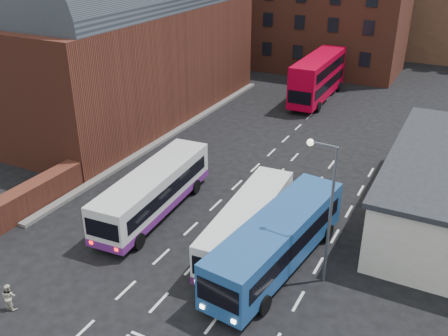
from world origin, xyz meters
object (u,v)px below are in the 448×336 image
at_px(street_lamp, 326,202).
at_px(pedestrian_beige, 9,297).
at_px(bus_blue, 278,239).
at_px(bus_white_outbound, 154,189).
at_px(bus_white_inbound, 248,222).
at_px(bus_red_double, 318,77).

bearing_deg(street_lamp, pedestrian_beige, -144.36).
height_order(bus_blue, pedestrian_beige, bus_blue).
bearing_deg(bus_white_outbound, pedestrian_beige, -99.38).
xyz_separation_m(bus_white_inbound, street_lamp, (4.58, -1.08, 3.02)).
height_order(bus_white_inbound, bus_red_double, bus_red_double).
xyz_separation_m(bus_white_inbound, bus_blue, (2.24, -1.13, 0.20)).
relative_size(bus_white_outbound, bus_red_double, 0.93).
bearing_deg(street_lamp, bus_blue, -178.68).
bearing_deg(bus_red_double, bus_white_outbound, 85.18).
bearing_deg(bus_blue, pedestrian_beige, 48.00).
bearing_deg(bus_red_double, pedestrian_beige, 84.73).
bearing_deg(pedestrian_beige, bus_white_outbound, -98.08).
bearing_deg(bus_white_inbound, bus_blue, 149.79).
bearing_deg(bus_white_inbound, bus_red_double, -83.66).
xyz_separation_m(bus_red_double, street_lamp, (9.35, -28.76, 2.14)).
relative_size(street_lamp, pedestrian_beige, 5.45).
height_order(street_lamp, pedestrian_beige, street_lamp).
height_order(bus_white_outbound, bus_red_double, bus_red_double).
bearing_deg(pedestrian_beige, street_lamp, -146.64).
relative_size(bus_white_inbound, bus_blue, 0.88).
xyz_separation_m(bus_white_outbound, bus_red_double, (1.98, 27.10, 0.73)).
xyz_separation_m(bus_white_inbound, bus_red_double, (-4.77, 27.69, 0.88)).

